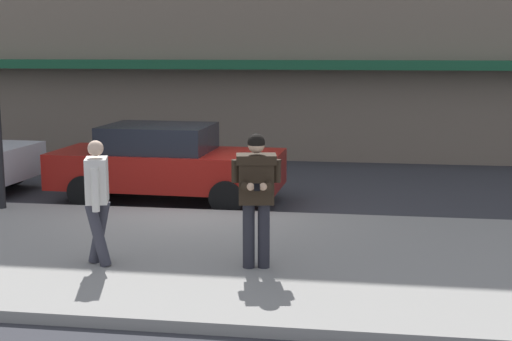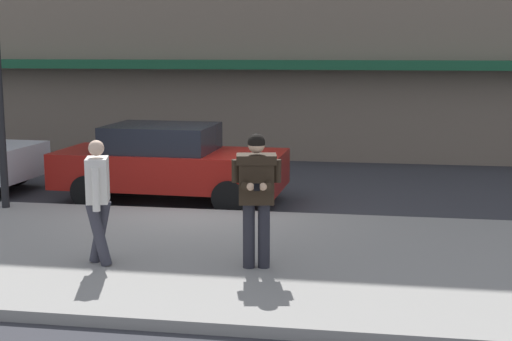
{
  "view_description": "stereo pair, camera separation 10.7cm",
  "coord_description": "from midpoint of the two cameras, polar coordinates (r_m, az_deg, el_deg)",
  "views": [
    {
      "loc": [
        3.06,
        -12.56,
        3.04
      ],
      "look_at": [
        1.72,
        -3.68,
        1.49
      ],
      "focal_mm": 50.0,
      "sensor_mm": 36.0,
      "label": 1
    },
    {
      "loc": [
        3.16,
        -12.54,
        3.04
      ],
      "look_at": [
        1.72,
        -3.68,
        1.49
      ],
      "focal_mm": 50.0,
      "sensor_mm": 36.0,
      "label": 2
    }
  ],
  "objects": [
    {
      "name": "parked_sedan_mid",
      "position": [
        14.24,
        -7.45,
        0.63
      ],
      "size": [
        4.56,
        2.06,
        1.54
      ],
      "color": "maroon",
      "rests_on": "ground"
    },
    {
      "name": "man_texting_on_phone",
      "position": [
        9.33,
        -0.31,
        -1.26
      ],
      "size": [
        0.64,
        0.62,
        1.81
      ],
      "color": "#23232B",
      "rests_on": "sidewalk"
    },
    {
      "name": "sidewalk",
      "position": [
        10.36,
        -3.55,
        -6.88
      ],
      "size": [
        32.0,
        5.3,
        0.14
      ],
      "primitive_type": "cube",
      "color": "gray",
      "rests_on": "ground"
    },
    {
      "name": "curb_paint_line",
      "position": [
        13.13,
        -0.89,
        -3.58
      ],
      "size": [
        28.0,
        0.12,
        0.01
      ],
      "primitive_type": "cube",
      "color": "silver",
      "rests_on": "ground"
    },
    {
      "name": "ground_plane",
      "position": [
        13.28,
        -5.19,
        -3.47
      ],
      "size": [
        80.0,
        80.0,
        0.0
      ],
      "primitive_type": "plane",
      "color": "#333338"
    },
    {
      "name": "pedestrian_in_light_coat",
      "position": [
        9.76,
        -12.89,
        -1.88
      ],
      "size": [
        0.4,
        0.58,
        1.7
      ],
      "color": "#33333D",
      "rests_on": "sidewalk"
    }
  ]
}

